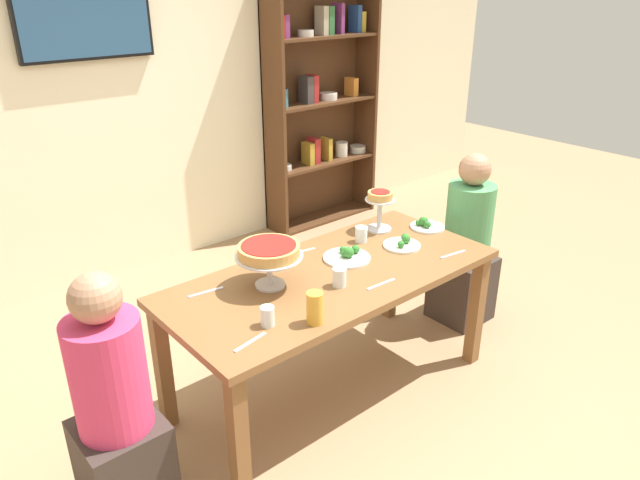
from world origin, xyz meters
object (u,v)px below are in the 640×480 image
(beer_glass_amber_tall, at_px, (315,308))
(water_glass_clear_near, at_px, (267,316))
(dining_table, at_px, (332,288))
(water_glass_clear_spare, at_px, (339,277))
(diner_head_west, at_px, (116,417))
(salad_plate_spare, at_px, (347,256))
(cutlery_fork_far, at_px, (206,292))
(cutlery_knife_near, at_px, (453,254))
(cutlery_spare_fork, at_px, (250,342))
(salad_plate_far_diner, at_px, (403,244))
(salad_plate_near_diner, at_px, (426,225))
(cutlery_knife_far, at_px, (381,284))
(bookshelf, at_px, (319,99))
(diner_head_east, at_px, (466,251))
(personal_pizza_stand, at_px, (380,203))
(television, at_px, (84,16))
(water_glass_clear_far, at_px, (361,234))
(cutlery_fork_near, at_px, (301,252))
(deep_dish_pizza_stand, at_px, (269,253))

(beer_glass_amber_tall, relative_size, water_glass_clear_near, 1.63)
(dining_table, bearing_deg, water_glass_clear_spare, -118.44)
(diner_head_west, bearing_deg, water_glass_clear_near, -14.13)
(salad_plate_spare, height_order, beer_glass_amber_tall, beer_glass_amber_tall)
(diner_head_west, height_order, cutlery_fork_far, diner_head_west)
(cutlery_knife_near, xyz_separation_m, cutlery_spare_fork, (-1.33, 0.02, 0.00))
(diner_head_west, distance_m, salad_plate_far_diner, 1.74)
(diner_head_west, distance_m, cutlery_spare_fork, 0.62)
(salad_plate_near_diner, height_order, cutlery_knife_far, salad_plate_near_diner)
(bookshelf, xyz_separation_m, cutlery_spare_fork, (-2.32, -2.27, -0.39))
(dining_table, distance_m, beer_glass_amber_tall, 0.51)
(diner_head_east, xyz_separation_m, personal_pizza_stand, (-0.60, 0.22, 0.42))
(television, bearing_deg, diner_head_east, -54.54)
(water_glass_clear_spare, xyz_separation_m, cutlery_knife_near, (0.71, -0.14, -0.05))
(salad_plate_spare, distance_m, water_glass_clear_far, 0.24)
(salad_plate_near_diner, xyz_separation_m, water_glass_clear_near, (-1.37, -0.26, 0.03))
(diner_head_west, height_order, salad_plate_near_diner, diner_head_west)
(salad_plate_near_diner, height_order, water_glass_clear_near, water_glass_clear_near)
(bookshelf, bearing_deg, beer_glass_amber_tall, -130.82)
(salad_plate_near_diner, bearing_deg, dining_table, -175.13)
(water_glass_clear_near, bearing_deg, water_glass_clear_spare, 7.56)
(salad_plate_far_diner, bearing_deg, water_glass_clear_near, -170.70)
(diner_head_east, bearing_deg, water_glass_clear_spare, 6.50)
(diner_head_east, bearing_deg, salad_plate_far_diner, 2.74)
(salad_plate_near_diner, bearing_deg, water_glass_clear_near, -169.24)
(salad_plate_near_diner, bearing_deg, personal_pizza_stand, 144.04)
(television, relative_size, salad_plate_spare, 3.50)
(beer_glass_amber_tall, distance_m, cutlery_knife_far, 0.48)
(beer_glass_amber_tall, relative_size, cutlery_spare_fork, 0.83)
(diner_head_east, distance_m, cutlery_fork_near, 1.21)
(salad_plate_spare, bearing_deg, water_glass_clear_spare, -140.38)
(salad_plate_spare, distance_m, cutlery_knife_far, 0.33)
(salad_plate_near_diner, height_order, cutlery_fork_near, salad_plate_near_diner)
(water_glass_clear_near, distance_m, cutlery_fork_near, 0.76)
(bookshelf, distance_m, cutlery_knife_far, 2.77)
(water_glass_clear_spare, bearing_deg, water_glass_clear_far, 34.57)
(salad_plate_spare, height_order, cutlery_knife_far, salad_plate_spare)
(cutlery_fork_near, bearing_deg, salad_plate_spare, 130.73)
(water_glass_clear_spare, xyz_separation_m, cutlery_fork_far, (-0.54, 0.37, -0.05))
(television, distance_m, personal_pizza_stand, 2.29)
(cutlery_fork_near, xyz_separation_m, cutlery_knife_far, (0.07, -0.55, 0.00))
(dining_table, bearing_deg, cutlery_fork_far, 158.31)
(television, distance_m, beer_glass_amber_tall, 2.65)
(salad_plate_near_diner, xyz_separation_m, beer_glass_amber_tall, (-1.20, -0.38, 0.06))
(cutlery_knife_near, bearing_deg, water_glass_clear_spare, 176.75)
(dining_table, relative_size, deep_dish_pizza_stand, 5.36)
(dining_table, xyz_separation_m, salad_plate_far_diner, (0.52, -0.02, 0.11))
(water_glass_clear_near, distance_m, water_glass_clear_far, 1.00)
(dining_table, bearing_deg, bookshelf, 51.06)
(dining_table, xyz_separation_m, cutlery_fork_near, (0.03, 0.30, 0.09))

